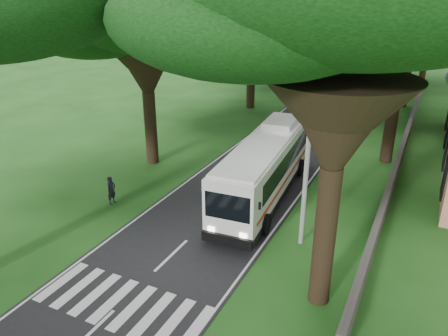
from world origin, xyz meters
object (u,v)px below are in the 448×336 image
at_px(pole_near, 306,170).
at_px(pole_mid, 371,89).
at_px(coach_bus, 265,166).
at_px(distant_car_c, 384,69).
at_px(distant_car_b, 352,68).
at_px(pole_far, 397,57).
at_px(pedestrian, 111,190).

xyz_separation_m(pole_near, pole_mid, (0.00, 20.00, 0.00)).
xyz_separation_m(coach_bus, distant_car_c, (1.22, 46.95, -1.39)).
distance_m(coach_bus, distant_car_c, 46.99).
bearing_deg(distant_car_b, distant_car_c, 31.70).
height_order(pole_far, coach_bus, pole_far).
relative_size(coach_bus, distant_car_b, 3.24).
relative_size(pole_near, pedestrian, 4.46).
height_order(pole_far, distant_car_c, pole_far).
bearing_deg(pole_far, pole_mid, -90.00).
relative_size(distant_car_b, pedestrian, 2.28).
relative_size(pole_near, pole_mid, 1.00).
xyz_separation_m(pole_mid, coach_bus, (-3.72, -15.68, -2.10)).
distance_m(pole_far, distant_car_c, 12.06).
distance_m(pole_near, pedestrian, 12.33).
relative_size(pole_mid, distant_car_c, 1.76).
bearing_deg(distant_car_b, pole_near, -71.72).
xyz_separation_m(pole_far, distant_car_b, (-6.96, 9.52, -3.48)).
bearing_deg(pole_mid, pole_near, -90.00).
relative_size(coach_bus, distant_car_c, 2.93).
height_order(pole_near, distant_car_c, pole_near).
xyz_separation_m(pole_far, coach_bus, (-3.72, -35.68, -2.10)).
xyz_separation_m(pole_mid, pole_far, (0.00, 20.00, 0.00)).
height_order(pole_mid, distant_car_b, pole_mid).
bearing_deg(coach_bus, pole_near, -53.52).
bearing_deg(pole_far, coach_bus, -95.96).
bearing_deg(pedestrian, pole_near, -83.04).
distance_m(pole_near, distant_car_c, 51.45).
bearing_deg(pole_near, pole_far, 90.00).
bearing_deg(pole_mid, pedestrian, -119.72).
bearing_deg(pole_near, pole_mid, 90.00).
bearing_deg(pole_far, distant_car_b, 126.19).
bearing_deg(pole_mid, pole_far, 90.00).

